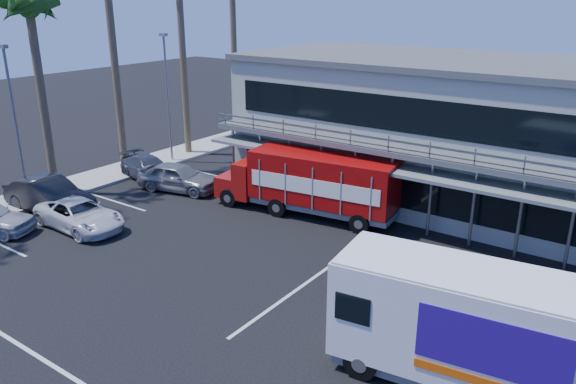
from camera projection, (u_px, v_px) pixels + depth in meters
The scene contains 12 objects.
ground at pixel (223, 295), 20.35m from camera, with size 120.00×120.00×0.00m, color black.
building at pixel (457, 131), 28.96m from camera, with size 22.40×12.00×7.30m.
curb_strip at pixel (100, 177), 33.15m from camera, with size 3.00×32.00×0.16m, color #A5A399.
palm_c at pixel (30, 18), 27.76m from camera, with size 2.80×2.80×10.75m.
light_pole_near at pixel (15, 120), 27.40m from camera, with size 0.50×0.25×8.09m.
light_pole_far at pixel (167, 93), 35.08m from camera, with size 0.50×0.25×8.09m.
red_truck at pixel (311, 182), 27.19m from camera, with size 9.49×3.29×3.13m.
white_van at pixel (466, 326), 15.08m from camera, with size 7.39×3.33×3.48m.
parked_car_b at pixel (49, 196), 27.83m from camera, with size 1.82×5.21×1.72m, color black.
parked_car_c at pixel (80, 215), 25.95m from camera, with size 2.21×4.80×1.33m, color silver.
parked_car_d at pixel (149, 169), 32.81m from camera, with size 1.89×4.65×1.35m, color #333645.
parked_car_e at pixel (178, 177), 30.91m from camera, with size 1.85×4.60×1.57m, color slate.
Camera 1 is at (12.36, -13.24, 10.27)m, focal length 35.00 mm.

